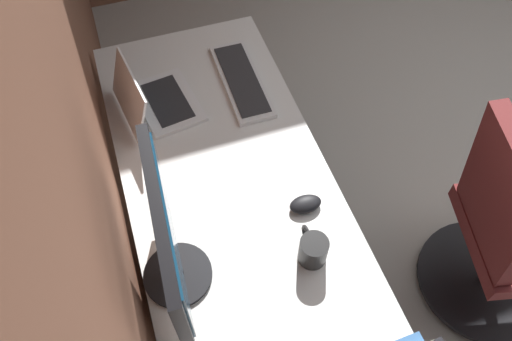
{
  "coord_description": "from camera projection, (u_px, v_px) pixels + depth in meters",
  "views": [
    {
      "loc": [
        -0.87,
        2.12,
        2.1
      ],
      "look_at": [
        -0.12,
        1.86,
        0.95
      ],
      "focal_mm": 35.07,
      "sensor_mm": 36.0,
      "label": 1
    }
  ],
  "objects": [
    {
      "name": "laptop_leftmost",
      "position": [
        153.0,
        99.0,
        1.78
      ],
      "size": [
        0.32,
        0.3,
        0.2
      ],
      "color": "white",
      "rests_on": "desk"
    },
    {
      "name": "keyboard_main",
      "position": [
        242.0,
        80.0,
        1.89
      ],
      "size": [
        0.42,
        0.14,
        0.02
      ],
      "color": "silver",
      "rests_on": "desk"
    },
    {
      "name": "wall_back",
      "position": [
        42.0,
        92.0,
        1.09
      ],
      "size": [
        4.82,
        0.1,
        2.6
      ],
      "primitive_type": "cube",
      "color": "brown",
      "rests_on": "ground"
    },
    {
      "name": "monitor_primary",
      "position": [
        168.0,
        239.0,
        1.26
      ],
      "size": [
        0.5,
        0.2,
        0.39
      ],
      "color": "black",
      "rests_on": "desk"
    },
    {
      "name": "mouse_main",
      "position": [
        305.0,
        204.0,
        1.57
      ],
      "size": [
        0.06,
        0.1,
        0.03
      ],
      "primitive_type": "ellipsoid",
      "color": "black",
      "rests_on": "desk"
    },
    {
      "name": "desk",
      "position": [
        241.0,
        226.0,
        1.63
      ],
      "size": [
        1.82,
        0.67,
        0.73
      ],
      "color": "white",
      "rests_on": "ground"
    },
    {
      "name": "office_chair",
      "position": [
        505.0,
        237.0,
        1.83
      ],
      "size": [
        0.56,
        0.59,
        0.97
      ],
      "color": "maroon",
      "rests_on": "ground"
    },
    {
      "name": "coffee_mug",
      "position": [
        313.0,
        250.0,
        1.45
      ],
      "size": [
        0.12,
        0.08,
        0.09
      ],
      "color": "black",
      "rests_on": "desk"
    },
    {
      "name": "drawer_pedestal",
      "position": [
        244.0,
        289.0,
        1.83
      ],
      "size": [
        0.4,
        0.51,
        0.69
      ],
      "color": "white",
      "rests_on": "ground"
    }
  ]
}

